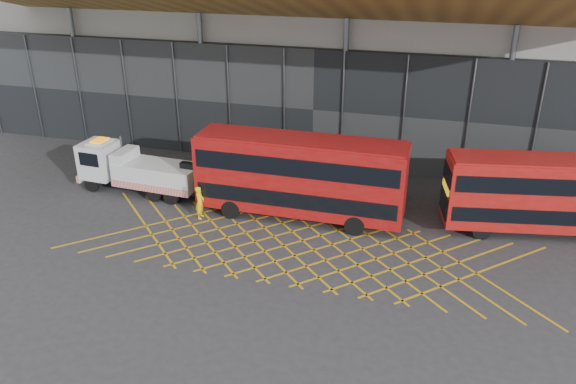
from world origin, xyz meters
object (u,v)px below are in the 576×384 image
(recovery_truck, at_px, (135,169))
(bus_towed, at_px, (300,174))
(bus_second, at_px, (547,192))
(worker, at_px, (200,202))

(recovery_truck, relative_size, bus_towed, 0.79)
(recovery_truck, height_order, bus_towed, bus_towed)
(recovery_truck, distance_m, bus_towed, 10.76)
(recovery_truck, xyz_separation_m, bus_second, (23.73, 1.20, 0.88))
(recovery_truck, bearing_deg, bus_towed, 0.02)
(recovery_truck, relative_size, worker, 4.83)
(bus_towed, bearing_deg, worker, -162.99)
(bus_second, bearing_deg, bus_towed, 177.68)
(bus_towed, height_order, bus_second, bus_towed)
(bus_second, distance_m, worker, 18.82)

